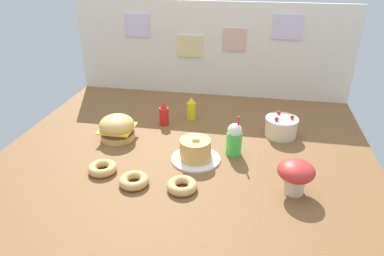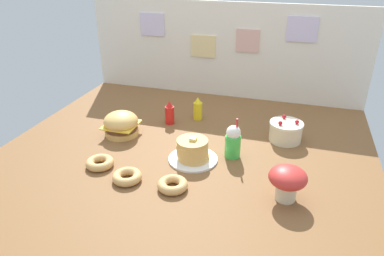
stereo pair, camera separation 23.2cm
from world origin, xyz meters
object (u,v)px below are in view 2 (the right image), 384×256
Objects in this scene: mustard_bottle at (198,109)px; donut_vanilla at (173,185)px; ketchup_bottle at (170,113)px; mushroom_stool at (287,180)px; burger at (121,124)px; cream_soda_cup at (233,142)px; pancake_stack at (193,151)px; layer_cake at (286,131)px; donut_pink_glaze at (100,163)px; donut_chocolate at (127,176)px.

mustard_bottle reaches higher than donut_vanilla.
ketchup_bottle is 1.00× the size of mustard_bottle.
mushroom_stool reaches higher than mustard_bottle.
burger is 1.24m from mushroom_stool.
ketchup_bottle and mustard_bottle have the same top height.
cream_soda_cup is 0.51m from donut_vanilla.
cream_soda_cup is (0.37, -0.48, 0.02)m from mustard_bottle.
cream_soda_cup is (0.23, 0.12, 0.04)m from pancake_stack.
mustard_bottle is 0.91× the size of mushroom_stool.
donut_pink_glaze is (-1.05, -0.67, -0.04)m from layer_cake.
burger reaches higher than pancake_stack.
layer_cake is at bearing 32.49° from donut_pink_glaze.
pancake_stack is 1.70× the size of ketchup_bottle.
mustard_bottle is 0.91m from donut_pink_glaze.
ketchup_bottle reaches higher than donut_chocolate.
cream_soda_cup is at bearing -4.87° from burger.
cream_soda_cup reaches higher than mustard_bottle.
pancake_stack is 1.83× the size of donut_pink_glaze.
donut_chocolate is at bearing -99.45° from mustard_bottle.
cream_soda_cup is (0.81, -0.07, 0.02)m from burger.
ketchup_bottle is 0.65m from cream_soda_cup.
cream_soda_cup is 0.50m from mushroom_stool.
mustard_bottle is at bearing 127.43° from cream_soda_cup.
layer_cake is 1.24m from donut_pink_glaze.
burger is 1.21× the size of mushroom_stool.
donut_pink_glaze is at bearing -105.69° from ketchup_bottle.
layer_cake is 0.44m from cream_soda_cup.
ketchup_bottle reaches higher than donut_pink_glaze.
donut_chocolate is at bearing -174.03° from mushroom_stool.
donut_vanilla is 0.85× the size of mushroom_stool.
mushroom_stool is (0.35, -0.35, 0.01)m from cream_soda_cup.
donut_pink_glaze is at bearing -154.66° from cream_soda_cup.
donut_pink_glaze is (-0.52, -0.23, -0.04)m from pancake_stack.
donut_vanilla is (0.27, 0.00, 0.00)m from donut_chocolate.
mushroom_stool reaches higher than burger.
layer_cake is at bearing 39.25° from pancake_stack.
cream_soda_cup is 1.61× the size of donut_chocolate.
mustard_bottle is (-0.14, 0.60, 0.02)m from pancake_stack.
cream_soda_cup is 1.61× the size of donut_vanilla.
donut_chocolate and donut_vanilla have the same top height.
pancake_stack is at bearing -76.86° from mustard_bottle.
ketchup_bottle is 0.84m from donut_vanilla.
mushroom_stool is (0.87, 0.09, 0.09)m from donut_chocolate.
mushroom_stool is at bearing 5.97° from donut_chocolate.
cream_soda_cup reaches higher than pancake_stack.
ketchup_bottle reaches higher than donut_vanilla.
burger is 0.88× the size of cream_soda_cup.
cream_soda_cup is 0.69m from donut_chocolate.
donut_pink_glaze is at bearing 158.61° from donut_chocolate.
burger reaches higher than layer_cake.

